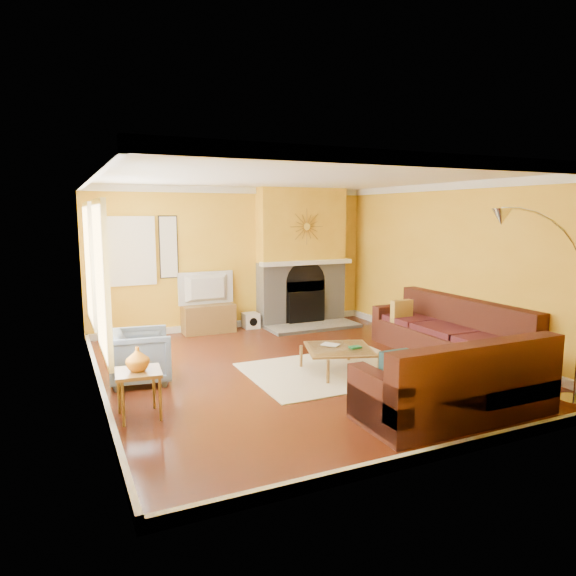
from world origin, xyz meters
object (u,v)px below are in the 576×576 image
coffee_table (339,360)px  armchair (140,356)px  sectional_sofa (408,343)px  media_console (208,319)px  arc_lamp (544,313)px  side_table (139,394)px

coffee_table → armchair: size_ratio=1.15×
sectional_sofa → coffee_table: sectional_sofa is taller
sectional_sofa → media_console: (-1.80, 3.60, -0.19)m
coffee_table → armchair: armchair is taller
arc_lamp → armchair: bearing=143.3°
side_table → coffee_table: bearing=10.1°
media_console → side_table: size_ratio=1.82×
armchair → arc_lamp: bearing=-120.1°
sectional_sofa → coffee_table: 0.98m
armchair → side_table: bearing=177.2°
side_table → arc_lamp: bearing=-22.6°
media_console → arc_lamp: bearing=-66.6°
side_table → arc_lamp: 4.51m
sectional_sofa → arc_lamp: (0.49, -1.70, 0.68)m
coffee_table → side_table: size_ratio=1.69×
sectional_sofa → side_table: 3.60m
media_console → armchair: armchair is taller
coffee_table → media_console: size_ratio=0.93×
armchair → media_console: bearing=-27.0°
coffee_table → side_table: bearing=-169.9°
armchair → side_table: 1.22m
arc_lamp → side_table: bearing=157.4°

